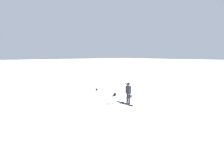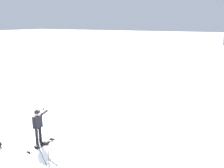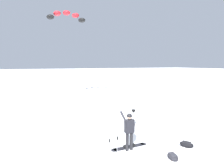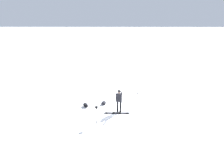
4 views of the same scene
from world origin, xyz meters
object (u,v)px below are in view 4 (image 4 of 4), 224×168
gear_bag_small (104,103)px  snowboard (117,113)px  snowboarder (119,99)px  gear_bag_large (86,105)px  camera_tripod (96,111)px  ski_poles (135,97)px

gear_bag_small → snowboard: bearing=31.5°
snowboarder → snowboard: (0.24, -0.16, -1.03)m
gear_bag_large → camera_tripod: bearing=21.0°
snowboard → snowboarder: bearing=147.0°
snowboarder → ski_poles: size_ratio=1.48×
snowboard → ski_poles: bearing=131.1°
gear_bag_large → snowboard: bearing=64.3°
camera_tripod → ski_poles: 4.03m
snowboarder → snowboard: size_ratio=0.93×
gear_bag_large → ski_poles: (-0.06, 3.83, 0.64)m
snowboarder → camera_tripod: (2.01, -1.46, -0.14)m
snowboarder → gear_bag_small: (-1.47, -1.21, -0.92)m
snowboarder → gear_bag_large: size_ratio=2.59×
gear_bag_small → gear_bag_large: bearing=-68.1°
ski_poles → gear_bag_large: bearing=-89.1°
gear_bag_large → gear_bag_small: 1.48m
gear_bag_large → camera_tripod: camera_tripod is taller
snowboard → ski_poles: 2.02m
snowboarder → snowboard: bearing=-33.0°
snowboard → gear_bag_large: 2.69m
snowboard → gear_bag_small: gear_bag_small is taller
snowboarder → gear_bag_small: bearing=-140.6°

